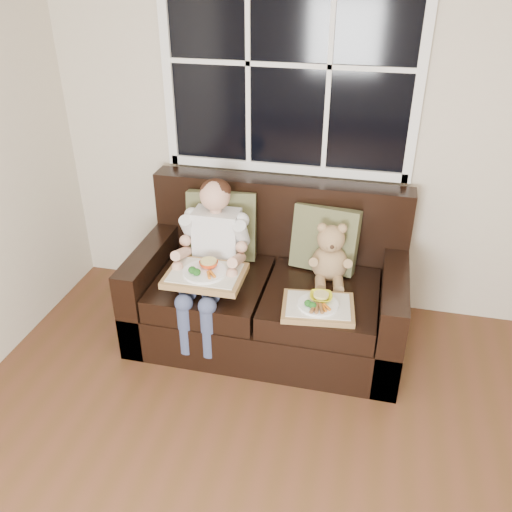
% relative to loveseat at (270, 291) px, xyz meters
% --- Properties ---
extents(room_walls, '(4.52, 5.02, 2.71)m').
position_rel_loveseat_xyz_m(room_walls, '(0.68, -2.02, 1.28)').
color(room_walls, beige).
rests_on(room_walls, ground).
extents(window_back, '(1.62, 0.04, 1.37)m').
position_rel_loveseat_xyz_m(window_back, '(0.00, 0.46, 1.34)').
color(window_back, black).
rests_on(window_back, room_walls).
extents(loveseat, '(1.70, 0.92, 0.96)m').
position_rel_loveseat_xyz_m(loveseat, '(0.00, 0.00, 0.00)').
color(loveseat, black).
rests_on(loveseat, ground).
extents(pillow_left, '(0.48, 0.27, 0.46)m').
position_rel_loveseat_xyz_m(pillow_left, '(-0.36, 0.15, 0.37)').
color(pillow_left, '#5F643E').
rests_on(pillow_left, loveseat).
extents(pillow_right, '(0.44, 0.25, 0.43)m').
position_rel_loveseat_xyz_m(pillow_right, '(0.32, 0.15, 0.35)').
color(pillow_right, '#5F643E').
rests_on(pillow_right, loveseat).
extents(child, '(0.42, 0.61, 0.94)m').
position_rel_loveseat_xyz_m(child, '(-0.34, -0.12, 0.35)').
color(child, silver).
rests_on(child, loveseat).
extents(teddy_bear, '(0.25, 0.31, 0.40)m').
position_rel_loveseat_xyz_m(teddy_bear, '(0.37, 0.02, 0.30)').
color(teddy_bear, '#A38656').
rests_on(teddy_bear, loveseat).
extents(tray_left, '(0.46, 0.35, 0.11)m').
position_rel_loveseat_xyz_m(tray_left, '(-0.33, -0.30, 0.27)').
color(tray_left, '#9B7B46').
rests_on(tray_left, child).
extents(tray_right, '(0.44, 0.36, 0.09)m').
position_rel_loveseat_xyz_m(tray_right, '(0.35, -0.34, 0.17)').
color(tray_right, '#9B7B46').
rests_on(tray_right, loveseat).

